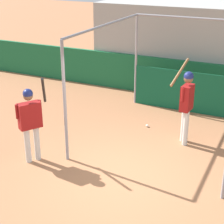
% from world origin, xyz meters
% --- Properties ---
extents(ground_plane, '(60.00, 60.00, 0.00)m').
position_xyz_m(ground_plane, '(0.00, 0.00, 0.00)').
color(ground_plane, '#9E6642').
extents(outfield_wall, '(24.00, 0.12, 1.27)m').
position_xyz_m(outfield_wall, '(0.00, 5.33, 0.64)').
color(outfield_wall, '#196038').
rests_on(outfield_wall, ground).
extents(bleacher_section, '(7.05, 3.20, 2.95)m').
position_xyz_m(bleacher_section, '(0.00, 6.99, 1.47)').
color(bleacher_section, '#9E9E99').
rests_on(bleacher_section, ground).
extents(batting_cage, '(3.60, 4.17, 2.82)m').
position_xyz_m(batting_cage, '(0.33, 3.46, 1.24)').
color(batting_cage, gray).
rests_on(batting_cage, ground).
extents(player_batter, '(0.55, 0.92, 2.03)m').
position_xyz_m(player_batter, '(0.76, 2.14, 1.14)').
color(player_batter, silver).
rests_on(player_batter, ground).
extents(player_waiting, '(0.59, 0.82, 2.00)m').
position_xyz_m(player_waiting, '(-2.10, -0.24, 1.05)').
color(player_waiting, silver).
rests_on(player_waiting, ground).
extents(baseball, '(0.07, 0.07, 0.07)m').
position_xyz_m(baseball, '(-0.40, 2.63, 0.04)').
color(baseball, white).
rests_on(baseball, ground).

